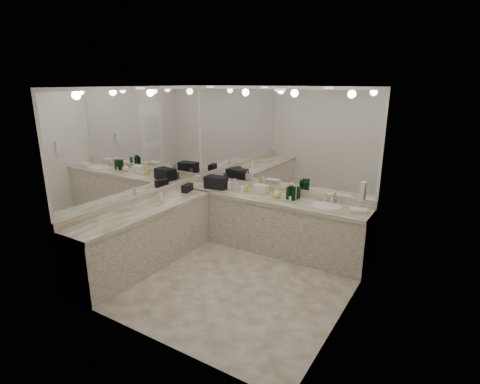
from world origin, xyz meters
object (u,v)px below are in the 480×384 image
Objects in this scene: soap_bottle_b at (235,184)px; cream_cosmetic_case at (261,189)px; soap_bottle_a at (229,184)px; soap_bottle_c at (277,192)px; sink at (327,207)px; hand_towel at (358,210)px; black_toiletry_bag at (216,182)px; wall_phone at (363,191)px.

cream_cosmetic_case is at bearing 5.64° from soap_bottle_b.
soap_bottle_c is at bearing 0.53° from soap_bottle_a.
cream_cosmetic_case reaches higher than sink.
soap_bottle_b is at bearing 19.70° from soap_bottle_a.
soap_bottle_c is (-1.28, 0.00, 0.07)m from hand_towel.
soap_bottle_c is at bearing 2.51° from black_toiletry_bag.
wall_phone is at bearing -73.20° from hand_towel.
soap_bottle_a is (-0.56, -0.08, 0.03)m from cream_cosmetic_case.
sink is 1.15m from cream_cosmetic_case.
sink is 2.17× the size of soap_bottle_b.
sink is at bearing -0.01° from soap_bottle_c.
soap_bottle_b reaches higher than cream_cosmetic_case.
wall_phone is at bearing -39.57° from sink.
cream_cosmetic_case is at bearing 8.60° from black_toiletry_bag.
soap_bottle_a reaches higher than cream_cosmetic_case.
hand_towel is at bearing -0.79° from soap_bottle_b.
wall_phone is at bearing -14.97° from cream_cosmetic_case.
wall_phone is at bearing -19.34° from soap_bottle_c.
black_toiletry_bag is (-1.96, -0.05, 0.11)m from sink.
black_toiletry_bag is at bearing -178.89° from hand_towel.
hand_towel reaches higher than sink.
wall_phone is 1.41× the size of soap_bottle_c.
black_toiletry_bag is 2.20× the size of soap_bottle_c.
black_toiletry_bag is (-2.56, 0.45, -0.34)m from wall_phone.
hand_towel is (-0.15, 0.50, -0.43)m from wall_phone.
soap_bottle_a is at bearing -179.47° from soap_bottle_c.
black_toiletry_bag is 0.24m from soap_bottle_a.
hand_towel is 1.37× the size of soap_bottle_c.
black_toiletry_bag reaches higher than soap_bottle_a.
soap_bottle_c is at bearing 179.99° from sink.
cream_cosmetic_case is 0.57m from soap_bottle_a.
black_toiletry_bag reaches higher than soap_bottle_b.
sink is 1.72m from soap_bottle_a.
soap_bottle_b is (-0.47, -0.05, 0.03)m from cream_cosmetic_case.
wall_phone is 0.64× the size of black_toiletry_bag.
black_toiletry_bag is 1.85× the size of soap_bottle_a.
soap_bottle_a is (-1.71, -0.01, 0.11)m from sink.
sink is 1.96m from black_toiletry_bag.
wall_phone reaches higher than sink.
soap_bottle_a is at bearing 168.02° from wall_phone.
cream_cosmetic_case reaches higher than hand_towel.
hand_towel is 1.28m from soap_bottle_c.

